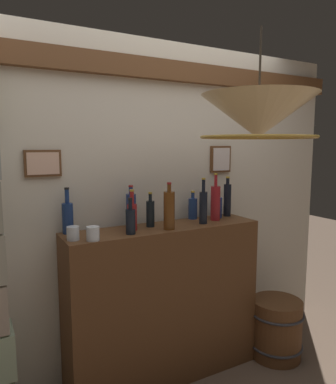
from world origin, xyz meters
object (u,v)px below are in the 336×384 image
(liquor_bottle_whiskey, at_px, (150,213))
(liquor_bottle_vermouth, at_px, (215,202))
(glass_tumbler_highball, at_px, (93,234))
(glass_tumbler_rocks, at_px, (73,233))
(pendant_lamp, at_px, (258,118))
(liquor_bottle_rye, at_px, (131,209))
(liquor_bottle_amaro, at_px, (68,217))
(liquor_bottle_mezcal, at_px, (131,220))
(liquor_bottle_vodka, at_px, (169,210))
(wooden_barrel, at_px, (276,328))
(liquor_bottle_brandy, at_px, (132,215))
(liquor_bottle_gin, at_px, (227,199))
(liquor_bottle_scotch, at_px, (193,208))
(liquor_bottle_bourbon, at_px, (218,207))
(liquor_bottle_port, at_px, (203,206))

(liquor_bottle_whiskey, distance_m, liquor_bottle_vermouth, 0.53)
(glass_tumbler_highball, bearing_deg, glass_tumbler_rocks, 146.85)
(pendant_lamp, bearing_deg, liquor_bottle_rye, 116.06)
(liquor_bottle_amaro, xyz_separation_m, glass_tumbler_highball, (0.09, -0.25, -0.07))
(liquor_bottle_vermouth, distance_m, liquor_bottle_mezcal, 0.74)
(liquor_bottle_vodka, bearing_deg, wooden_barrel, -7.82)
(liquor_bottle_brandy, bearing_deg, liquor_bottle_gin, 5.46)
(liquor_bottle_vodka, relative_size, pendant_lamp, 0.52)
(liquor_bottle_scotch, height_order, liquor_bottle_mezcal, liquor_bottle_mezcal)
(liquor_bottle_vodka, relative_size, liquor_bottle_rye, 1.10)
(liquor_bottle_vermouth, height_order, wooden_barrel, liquor_bottle_vermouth)
(liquor_bottle_bourbon, bearing_deg, liquor_bottle_vodka, -163.26)
(liquor_bottle_amaro, distance_m, pendant_lamp, 1.32)
(liquor_bottle_brandy, xyz_separation_m, liquor_bottle_mezcal, (-0.05, -0.09, -0.01))
(liquor_bottle_whiskey, bearing_deg, pendant_lamp, -68.55)
(liquor_bottle_whiskey, bearing_deg, liquor_bottle_amaro, 171.29)
(liquor_bottle_whiskey, relative_size, liquor_bottle_vermouth, 0.68)
(glass_tumbler_highball, bearing_deg, liquor_bottle_vodka, 3.63)
(liquor_bottle_rye, distance_m, liquor_bottle_bourbon, 0.71)
(liquor_bottle_amaro, bearing_deg, liquor_bottle_rye, -0.46)
(liquor_bottle_amaro, relative_size, liquor_bottle_port, 0.89)
(liquor_bottle_vermouth, height_order, liquor_bottle_mezcal, liquor_bottle_vermouth)
(liquor_bottle_mezcal, bearing_deg, liquor_bottle_whiskey, 31.92)
(liquor_bottle_port, bearing_deg, liquor_bottle_rye, 160.44)
(liquor_bottle_vodka, relative_size, liquor_bottle_mezcal, 1.36)
(liquor_bottle_rye, bearing_deg, wooden_barrel, -16.90)
(liquor_bottle_amaro, distance_m, liquor_bottle_rye, 0.44)
(liquor_bottle_bourbon, bearing_deg, glass_tumbler_highball, -169.80)
(liquor_bottle_vodka, bearing_deg, liquor_bottle_amaro, 161.28)
(liquor_bottle_brandy, xyz_separation_m, glass_tumbler_highball, (-0.31, -0.13, -0.06))
(liquor_bottle_vermouth, relative_size, glass_tumbler_highball, 4.22)
(liquor_bottle_amaro, bearing_deg, glass_tumbler_rocks, -94.17)
(liquor_bottle_vermouth, xyz_separation_m, glass_tumbler_rocks, (-1.09, -0.06, -0.10))
(liquor_bottle_whiskey, height_order, liquor_bottle_gin, liquor_bottle_gin)
(liquor_bottle_vodka, distance_m, liquor_bottle_scotch, 0.40)
(liquor_bottle_vodka, distance_m, liquor_bottle_rye, 0.28)
(liquor_bottle_rye, height_order, liquor_bottle_brandy, liquor_bottle_rye)
(liquor_bottle_whiskey, bearing_deg, glass_tumbler_highball, -160.54)
(liquor_bottle_whiskey, xyz_separation_m, pendant_lamp, (0.29, -0.73, 0.61))
(liquor_bottle_mezcal, bearing_deg, liquor_bottle_amaro, 148.85)
(liquor_bottle_brandy, bearing_deg, liquor_bottle_amaro, 163.65)
(liquor_bottle_vermouth, relative_size, glass_tumbler_rocks, 4.30)
(glass_tumbler_rocks, bearing_deg, glass_tumbler_highball, -33.15)
(liquor_bottle_whiskey, height_order, liquor_bottle_amaro, liquor_bottle_amaro)
(liquor_bottle_brandy, distance_m, liquor_bottle_vermouth, 0.68)
(liquor_bottle_brandy, bearing_deg, pendant_lamp, -57.92)
(liquor_bottle_brandy, distance_m, pendant_lamp, 1.03)
(liquor_bottle_port, bearing_deg, liquor_bottle_amaro, 169.18)
(liquor_bottle_vermouth, bearing_deg, liquor_bottle_vodka, -168.47)
(liquor_bottle_rye, relative_size, liquor_bottle_brandy, 1.06)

